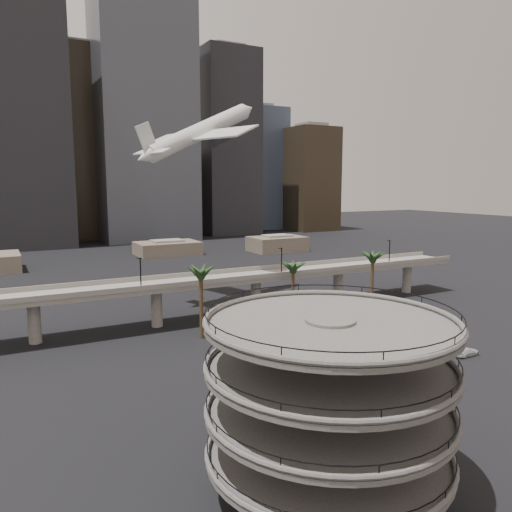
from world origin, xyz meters
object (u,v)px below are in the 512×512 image
airborne_jet (200,132)px  car_b (395,351)px  car_c (467,352)px  parking_ramp (329,389)px  car_a (329,370)px  overpass (209,284)px

airborne_jet → car_b: 64.89m
airborne_jet → car_c: airborne_jet is taller
parking_ramp → airborne_jet: size_ratio=0.64×
parking_ramp → car_c: (41.66, 18.82, -9.15)m
airborne_jet → car_c: 71.99m
parking_ramp → car_b: parking_ramp is taller
airborne_jet → car_a: (-0.95, -51.95, -38.65)m
airborne_jet → car_b: bearing=-93.4°
parking_ramp → overpass: bearing=77.6°
car_c → car_a: bearing=78.9°
airborne_jet → car_c: bearing=-85.3°
parking_ramp → airborne_jet: (17.95, 74.70, 29.53)m
parking_ramp → car_b: (31.36, 24.31, -9.08)m
overpass → car_a: bearing=-83.7°
overpass → car_c: 49.80m
car_c → car_b: bearing=59.9°
car_b → car_c: car_b is taller
car_b → car_c: 11.68m
car_a → car_c: (24.67, -3.94, -0.04)m
car_a → car_b: car_b is taller
parking_ramp → car_a: parking_ramp is taller
parking_ramp → car_a: 29.82m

